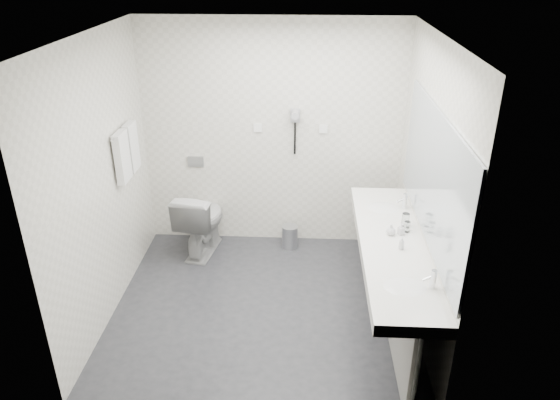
{
  "coord_description": "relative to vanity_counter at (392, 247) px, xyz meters",
  "views": [
    {
      "loc": [
        0.38,
        -4.09,
        3.1
      ],
      "look_at": [
        0.15,
        0.15,
        1.05
      ],
      "focal_mm": 33.74,
      "sensor_mm": 36.0,
      "label": 1
    }
  ],
  "objects": [
    {
      "name": "dryer_cord",
      "position": [
        -0.88,
        1.46,
        0.45
      ],
      "size": [
        0.02,
        0.02,
        0.35
      ],
      "primitive_type": "cylinder",
      "color": "black",
      "rests_on": "dryer_cradle"
    },
    {
      "name": "dryer_barrel",
      "position": [
        -0.88,
        1.4,
        0.73
      ],
      "size": [
        0.08,
        0.14,
        0.08
      ],
      "primitive_type": "cylinder",
      "rotation": [
        1.57,
        0.0,
        0.0
      ],
      "color": "#96979C",
      "rests_on": "dryer_cradle"
    },
    {
      "name": "wall_front",
      "position": [
        -1.12,
        -1.1,
        0.45
      ],
      "size": [
        2.8,
        0.0,
        2.8
      ],
      "primitive_type": "plane",
      "rotation": [
        -1.57,
        0.0,
        0.0
      ],
      "color": "silver",
      "rests_on": "floor"
    },
    {
      "name": "soap_bottle_b",
      "position": [
        -0.0,
        0.13,
        0.1
      ],
      "size": [
        0.11,
        0.11,
        0.1
      ],
      "primitive_type": "imported",
      "rotation": [
        0.0,
        0.0,
        -0.48
      ],
      "color": "white",
      "rests_on": "vanity_counter"
    },
    {
      "name": "flush_plate",
      "position": [
        -1.98,
        1.49,
        0.15
      ],
      "size": [
        0.18,
        0.02,
        0.12
      ],
      "primitive_type": "cube",
      "color": "#B2B5BA",
      "rests_on": "wall_back"
    },
    {
      "name": "dryer_cradle",
      "position": [
        -0.88,
        1.47,
        0.7
      ],
      "size": [
        0.1,
        0.04,
        0.14
      ],
      "primitive_type": "cube",
      "color": "#96979C",
      "rests_on": "wall_back"
    },
    {
      "name": "toilet",
      "position": [
        -1.89,
        1.17,
        -0.42
      ],
      "size": [
        0.54,
        0.8,
        0.75
      ],
      "primitive_type": "imported",
      "rotation": [
        0.0,
        0.0,
        2.97
      ],
      "color": "white",
      "rests_on": "floor"
    },
    {
      "name": "mirror",
      "position": [
        0.26,
        0.0,
        0.65
      ],
      "size": [
        0.02,
        2.2,
        1.05
      ],
      "primitive_type": "cube",
      "color": "#B2BCC6",
      "rests_on": "wall_right"
    },
    {
      "name": "wall_back",
      "position": [
        -1.12,
        1.5,
        0.45
      ],
      "size": [
        2.8,
        0.0,
        2.8
      ],
      "primitive_type": "plane",
      "rotation": [
        1.57,
        0.0,
        0.0
      ],
      "color": "silver",
      "rests_on": "floor"
    },
    {
      "name": "switch_plate_a",
      "position": [
        -1.27,
        1.49,
        0.55
      ],
      "size": [
        0.09,
        0.02,
        0.09
      ],
      "primitive_type": "cube",
      "color": "white",
      "rests_on": "wall_back"
    },
    {
      "name": "basin_far",
      "position": [
        0.0,
        0.65,
        0.04
      ],
      "size": [
        0.4,
        0.31,
        0.05
      ],
      "primitive_type": "ellipsoid",
      "color": "white",
      "rests_on": "vanity_counter"
    },
    {
      "name": "towel_far",
      "position": [
        -2.46,
        0.89,
        0.53
      ],
      "size": [
        0.07,
        0.24,
        0.48
      ],
      "primitive_type": "cube",
      "color": "white",
      "rests_on": "towel_rail"
    },
    {
      "name": "wall_right",
      "position": [
        0.27,
        0.2,
        0.45
      ],
      "size": [
        0.0,
        2.6,
        2.6
      ],
      "primitive_type": "plane",
      "rotation": [
        1.57,
        0.0,
        -1.57
      ],
      "color": "silver",
      "rests_on": "floor"
    },
    {
      "name": "towel_near",
      "position": [
        -2.46,
        0.61,
        0.53
      ],
      "size": [
        0.07,
        0.24,
        0.48
      ],
      "primitive_type": "cube",
      "color": "white",
      "rests_on": "towel_rail"
    },
    {
      "name": "ceiling",
      "position": [
        -1.12,
        0.2,
        1.7
      ],
      "size": [
        2.8,
        2.8,
        0.0
      ],
      "primitive_type": "plane",
      "rotation": [
        3.14,
        0.0,
        0.0
      ],
      "color": "white",
      "rests_on": "wall_back"
    },
    {
      "name": "wall_left",
      "position": [
        -2.52,
        0.2,
        0.45
      ],
      "size": [
        0.0,
        2.6,
        2.6
      ],
      "primitive_type": "plane",
      "rotation": [
        1.57,
        0.0,
        1.57
      ],
      "color": "silver",
      "rests_on": "floor"
    },
    {
      "name": "faucet_far",
      "position": [
        0.19,
        0.65,
        0.12
      ],
      "size": [
        0.04,
        0.04,
        0.15
      ],
      "primitive_type": "cylinder",
      "color": "silver",
      "rests_on": "vanity_counter"
    },
    {
      "name": "soap_bottle_c",
      "position": [
        0.05,
        -0.11,
        0.11
      ],
      "size": [
        0.05,
        0.05,
        0.12
      ],
      "primitive_type": "imported",
      "rotation": [
        0.0,
        0.0,
        -0.26
      ],
      "color": "white",
      "rests_on": "vanity_counter"
    },
    {
      "name": "vanity_post_near",
      "position": [
        0.05,
        -1.04,
        -0.42
      ],
      "size": [
        0.06,
        0.06,
        0.75
      ],
      "primitive_type": "cylinder",
      "color": "silver",
      "rests_on": "floor"
    },
    {
      "name": "vanity_panel",
      "position": [
        0.02,
        0.0,
        -0.42
      ],
      "size": [
        0.03,
        2.15,
        0.75
      ],
      "primitive_type": "cube",
      "color": "gray",
      "rests_on": "floor"
    },
    {
      "name": "glass_left",
      "position": [
        0.14,
        0.19,
        0.1
      ],
      "size": [
        0.07,
        0.07,
        0.1
      ],
      "primitive_type": "cylinder",
      "rotation": [
        0.0,
        0.0,
        0.3
      ],
      "color": "silver",
      "rests_on": "vanity_counter"
    },
    {
      "name": "glass_right",
      "position": [
        0.15,
        0.3,
        0.11
      ],
      "size": [
        0.08,
        0.08,
        0.12
      ],
      "primitive_type": "cylinder",
      "rotation": [
        0.0,
        0.0,
        -0.31
      ],
      "color": "silver",
      "rests_on": "vanity_counter"
    },
    {
      "name": "floor",
      "position": [
        -1.12,
        0.2,
        -0.8
      ],
      "size": [
        2.8,
        2.8,
        0.0
      ],
      "primitive_type": "plane",
      "color": "#29292E",
      "rests_on": "ground"
    },
    {
      "name": "vanity_post_far",
      "position": [
        0.05,
        1.04,
        -0.42
      ],
      "size": [
        0.06,
        0.06,
        0.75
      ],
      "primitive_type": "cylinder",
      "color": "silver",
      "rests_on": "floor"
    },
    {
      "name": "switch_plate_b",
      "position": [
        -0.57,
        1.49,
        0.55
      ],
      "size": [
        0.09,
        0.02,
        0.09
      ],
      "primitive_type": "cube",
      "color": "white",
      "rests_on": "wall_back"
    },
    {
      "name": "towel_rail",
      "position": [
        -2.47,
        0.75,
        0.75
      ],
      "size": [
        0.02,
        0.62,
        0.02
      ],
      "primitive_type": "cylinder",
      "rotation": [
        1.57,
        0.0,
        0.0
      ],
      "color": "silver",
      "rests_on": "wall_left"
    },
    {
      "name": "basin_near",
      "position": [
        0.0,
        -0.65,
        0.04
      ],
      "size": [
        0.4,
        0.31,
        0.05
      ],
      "primitive_type": "ellipsoid",
      "color": "white",
      "rests_on": "vanity_counter"
    },
    {
      "name": "pedal_bin",
      "position": [
        -0.91,
        1.29,
        -0.67
      ],
      "size": [
        0.21,
        0.21,
        0.25
      ],
      "primitive_type": "cylinder",
      "rotation": [
        0.0,
        0.0,
        0.16
      ],
      "color": "#B2B5BA",
      "rests_on": "floor"
    },
    {
      "name": "soap_bottle_a",
      "position": [
        0.09,
        0.13,
        0.1
      ],
      "size": [
        0.06,
        0.06,
        0.1
      ],
      "primitive_type": "imported",
      "rotation": [
        0.0,
        0.0,
        0.45
      ],
      "color": "white",
      "rests_on": "vanity_counter"
    },
    {
      "name": "faucet_near",
      "position": [
        0.19,
        -0.65,
        0.12
      ],
      "size": [
        0.04,
        0.04,
        0.15
      ],
      "primitive_type": "cylinder",
      "color": "silver",
      "rests_on": "vanity_counter"
    },
    {
      "name": "bin_lid",
      "position": [
        -0.91,
        1.29,
        -0.54
      ],
      "size": [
        0.18,
        0.18,
        0.02
      ],
      "primitive_type": "cylinder",
      "color": "#B2B5BA",
      "rests_on": "pedal_bin"
    },
    {
      "name": "vanity_counter",
      "position": [
        0.0,
        0.0,
        0.0
      ],
      "size": [
        0.55,
        2.2,
        0.1
      ],
      "primitive_type": "cube",
      "color": "white",
      "rests_on": "floor"
    }
  ]
}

